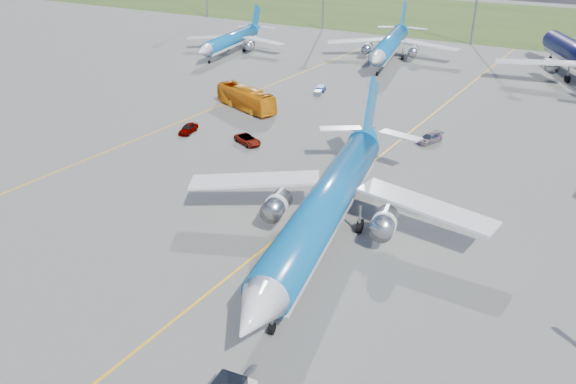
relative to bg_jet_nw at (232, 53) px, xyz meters
The scene contains 12 objects.
ground 88.91m from the bg_jet_nw, 54.15° to the right, with size 400.00×400.00×0.00m, color #5B5B59.
grass_strip 93.74m from the bg_jet_nw, 56.25° to the left, with size 400.00×80.00×0.01m, color #2D4719.
taxiway_lines 68.54m from the bg_jet_nw, 40.33° to the right, with size 60.25×160.00×0.02m.
bg_jet_nw is the anchor object (origin of this frame).
bg_jet_nnw 34.29m from the bg_jet_nw, 18.35° to the left, with size 29.53×38.76×10.15m, color #0B5EA4, non-canonical shape.
bg_jet_n 69.49m from the bg_jet_nw, 13.20° to the left, with size 33.68×44.21×11.58m, color #080D46, non-canonical shape.
main_airliner 82.30m from the bg_jet_nw, 47.09° to the right, with size 31.12×40.85×10.70m, color #0B5EA4, non-canonical shape.
apron_bus 41.43m from the bg_jet_nw, 49.96° to the right, with size 2.87×12.25×3.41m, color orange.
service_car_a 51.95m from the bg_jet_nw, 59.59° to the right, with size 1.54×3.82×1.30m, color #999999.
service_car_b 56.60m from the bg_jet_nw, 50.93° to the right, with size 2.01×4.36×1.21m, color #999999.
service_car_c 63.67m from the bg_jet_nw, 29.10° to the right, with size 1.67×4.12×1.20m, color #999999.
baggage_tug_c 36.45m from the bg_jet_nw, 28.98° to the right, with size 2.28×4.37×0.95m.
Camera 1 is at (24.31, -27.49, 26.17)m, focal length 35.00 mm.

